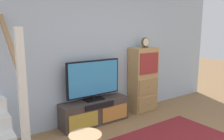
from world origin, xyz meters
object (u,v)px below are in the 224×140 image
object	(u,v)px
television	(94,79)
desk_clock	(145,43)
side_cabinet	(143,80)
media_console	(95,112)

from	to	relation	value
television	desk_clock	bearing A→B (deg)	-1.32
television	side_cabinet	xyz separation A→B (m)	(1.22, -0.01, -0.17)
desk_clock	side_cabinet	bearing A→B (deg)	148.32
media_console	side_cabinet	size ratio (longest dim) A/B	0.97
media_console	desk_clock	distance (m)	1.77
media_console	television	bearing A→B (deg)	90.00
media_console	side_cabinet	bearing A→B (deg)	0.48
side_cabinet	desk_clock	xyz separation A→B (m)	(0.02, -0.01, 0.80)
side_cabinet	desk_clock	size ratio (longest dim) A/B	6.39
television	desk_clock	world-z (taller)	desk_clock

